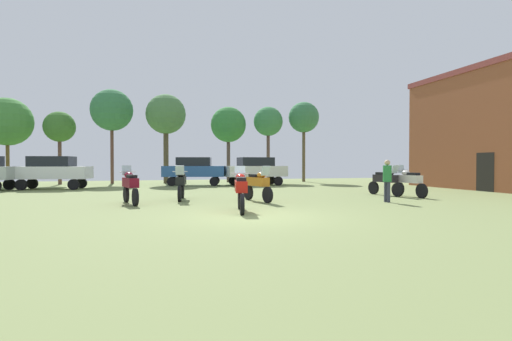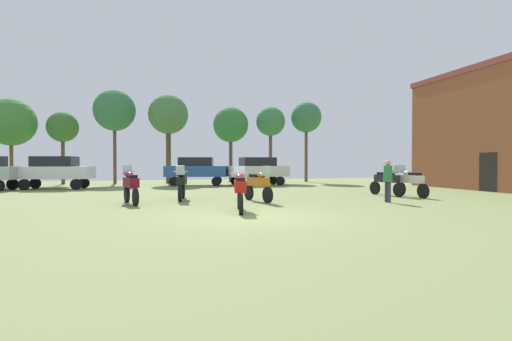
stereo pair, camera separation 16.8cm
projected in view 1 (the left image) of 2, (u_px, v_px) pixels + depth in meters
ground_plane at (254, 217)px, 11.42m from camera, size 44.00×52.00×0.02m
motorcycle_1 at (409, 181)px, 18.03m from camera, size 0.62×2.21×1.50m
motorcycle_2 at (258, 184)px, 15.87m from camera, size 0.80×2.14×1.48m
motorcycle_3 at (181, 183)px, 16.47m from camera, size 0.66×2.20×1.49m
motorcycle_4 at (130, 185)px, 14.81m from camera, size 0.81×2.20×1.49m
motorcycle_5 at (241, 189)px, 12.49m from camera, size 0.68×2.15×1.49m
motorcycle_7 at (386, 181)px, 18.80m from camera, size 0.71×2.26×1.49m
car_1 at (52, 170)px, 23.32m from camera, size 4.50×2.34×2.00m
car_2 at (256, 169)px, 27.46m from camera, size 4.42×2.11×2.00m
car_4 at (194, 169)px, 27.27m from camera, size 4.58×2.64×2.00m
person_3 at (387, 178)px, 15.53m from camera, size 0.36×0.36×1.72m
tree_1 at (268, 122)px, 32.44m from camera, size 2.46×2.46×6.36m
tree_2 at (60, 127)px, 28.55m from camera, size 2.26×2.26×5.43m
tree_3 at (7, 122)px, 27.71m from camera, size 3.45×3.45×6.31m
tree_5 at (228, 125)px, 32.09m from camera, size 2.95×2.95×6.29m
tree_6 at (112, 110)px, 29.66m from camera, size 3.19×3.19×7.29m
tree_7 at (304, 118)px, 32.86m from camera, size 2.61×2.61×6.83m
tree_8 at (166, 115)px, 30.25m from camera, size 3.12×3.12×7.02m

